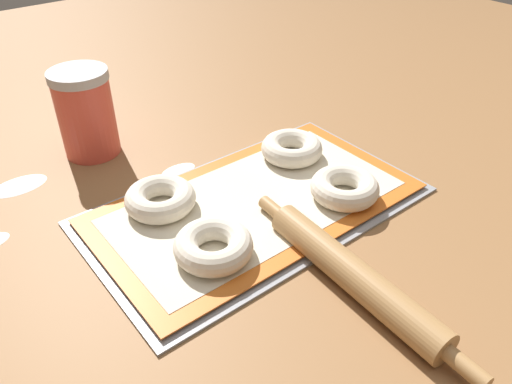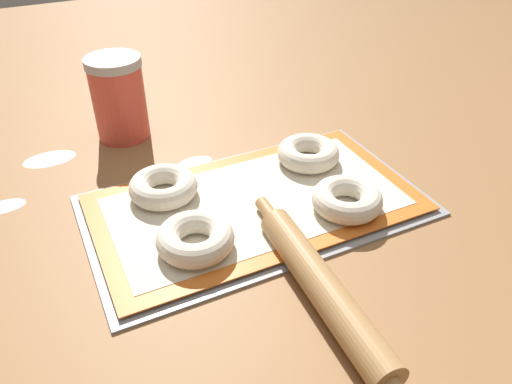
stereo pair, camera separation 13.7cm
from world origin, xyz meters
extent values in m
plane|color=olive|center=(0.00, 0.00, 0.00)|extent=(2.80, 2.80, 0.00)
cube|color=#93969B|center=(-0.02, 0.02, 0.00)|extent=(0.52, 0.30, 0.01)
cube|color=orange|center=(-0.02, 0.02, 0.01)|extent=(0.49, 0.28, 0.00)
cube|color=beige|center=(-0.02, 0.02, 0.01)|extent=(0.44, 0.23, 0.00)
torus|color=silver|center=(-0.14, -0.04, 0.03)|extent=(0.11, 0.11, 0.03)
torus|color=silver|center=(0.10, -0.06, 0.03)|extent=(0.11, 0.11, 0.03)
torus|color=silver|center=(-0.14, 0.10, 0.03)|extent=(0.11, 0.11, 0.03)
torus|color=silver|center=(0.12, 0.08, 0.03)|extent=(0.11, 0.11, 0.03)
cylinder|color=#DB4C3D|center=(-0.14, 0.34, 0.07)|extent=(0.10, 0.10, 0.14)
cylinder|color=#B2B2B7|center=(-0.14, 0.34, 0.15)|extent=(0.10, 0.10, 0.02)
cylinder|color=#AD7F4C|center=(-0.03, -0.19, 0.02)|extent=(0.06, 0.28, 0.04)
cylinder|color=#AD7F4C|center=(-0.02, -0.03, 0.02)|extent=(0.02, 0.05, 0.02)
cylinder|color=#AD7F4C|center=(-0.04, -0.36, 0.02)|extent=(0.02, 0.05, 0.02)
ellipsoid|color=white|center=(-0.29, 0.31, 0.00)|extent=(0.09, 0.06, 0.00)
ellipsoid|color=white|center=(-0.06, 0.19, 0.00)|extent=(0.06, 0.04, 0.00)
camera|label=1|loc=(-0.40, -0.47, 0.47)|focal=35.00mm
camera|label=2|loc=(-0.29, -0.54, 0.47)|focal=35.00mm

